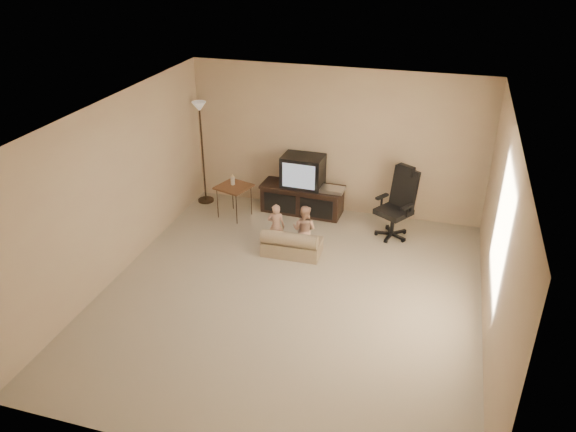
# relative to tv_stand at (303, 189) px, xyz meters

# --- Properties ---
(floor) EXTENTS (5.50, 5.50, 0.00)m
(floor) POSITION_rel_tv_stand_xyz_m (0.49, -2.49, -0.43)
(floor) COLOR #BCAD95
(floor) RESTS_ON ground
(room_shell) EXTENTS (5.50, 5.50, 5.50)m
(room_shell) POSITION_rel_tv_stand_xyz_m (0.49, -2.49, 1.09)
(room_shell) COLOR white
(room_shell) RESTS_ON floor
(tv_stand) EXTENTS (1.46, 0.59, 1.03)m
(tv_stand) POSITION_rel_tv_stand_xyz_m (0.00, 0.00, 0.00)
(tv_stand) COLOR black
(tv_stand) RESTS_ON floor
(office_chair) EXTENTS (0.74, 0.75, 1.17)m
(office_chair) POSITION_rel_tv_stand_xyz_m (1.65, -0.40, -0.01)
(office_chair) COLOR black
(office_chair) RESTS_ON floor
(side_table) EXTENTS (0.64, 0.64, 0.77)m
(side_table) POSITION_rel_tv_stand_xyz_m (-1.08, -0.49, 0.12)
(side_table) COLOR brown
(side_table) RESTS_ON floor
(floor_lamp) EXTENTS (0.29, 0.29, 1.84)m
(floor_lamp) POSITION_rel_tv_stand_xyz_m (-1.80, -0.08, 0.92)
(floor_lamp) COLOR #2E2114
(floor_lamp) RESTS_ON floor
(child_sofa) EXTENTS (0.89, 0.51, 0.43)m
(child_sofa) POSITION_rel_tv_stand_xyz_m (0.21, -1.46, -0.26)
(child_sofa) COLOR gray
(child_sofa) RESTS_ON floor
(toddler_left) EXTENTS (0.29, 0.23, 0.74)m
(toddler_left) POSITION_rel_tv_stand_xyz_m (-0.07, -1.31, -0.06)
(toddler_left) COLOR tan
(toddler_left) RESTS_ON floor
(toddler_right) EXTENTS (0.41, 0.27, 0.79)m
(toddler_right) POSITION_rel_tv_stand_xyz_m (0.38, -1.33, -0.04)
(toddler_right) COLOR tan
(toddler_right) RESTS_ON floor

